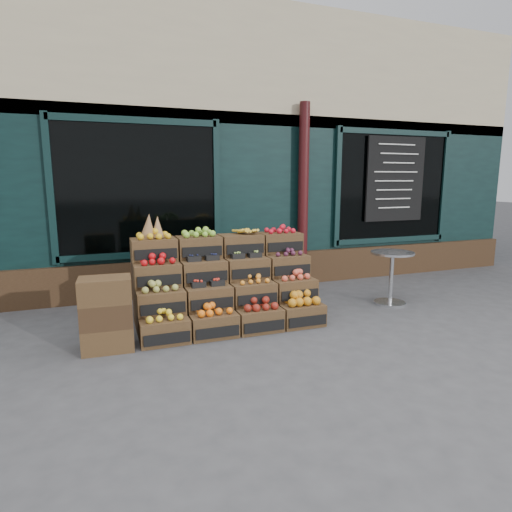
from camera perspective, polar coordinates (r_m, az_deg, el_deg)
name	(u,v)px	position (r m, az deg, el deg)	size (l,w,h in m)	color
ground	(290,329)	(5.62, 4.50, -9.64)	(60.00, 60.00, 0.00)	#3F3F41
shop_facade	(196,157)	(10.15, -7.95, 12.92)	(12.00, 6.24, 4.80)	black
crate_display	(225,289)	(5.77, -4.15, -4.37)	(2.37, 1.17, 1.48)	#48321C
spare_crates	(107,314)	(5.10, -19.29, -7.33)	(0.58, 0.42, 0.84)	#48321C
bistro_table	(391,272)	(6.86, 17.61, -2.00)	(0.65, 0.65, 0.82)	#ACADB3
shopkeeper	(147,229)	(7.76, -14.29, 3.49)	(0.76, 0.50, 2.07)	#1F6D2D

